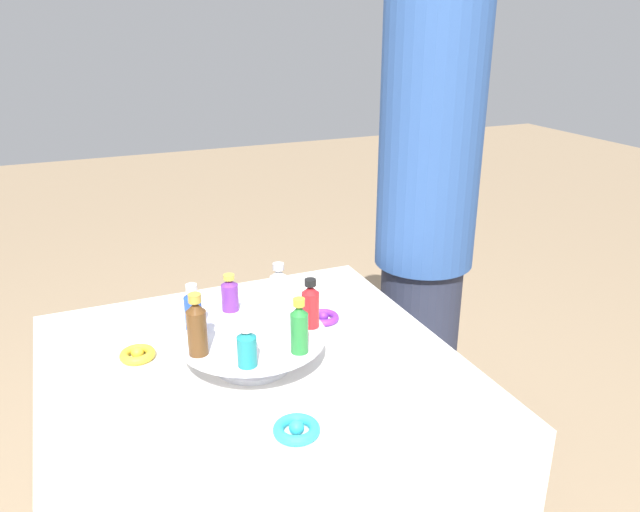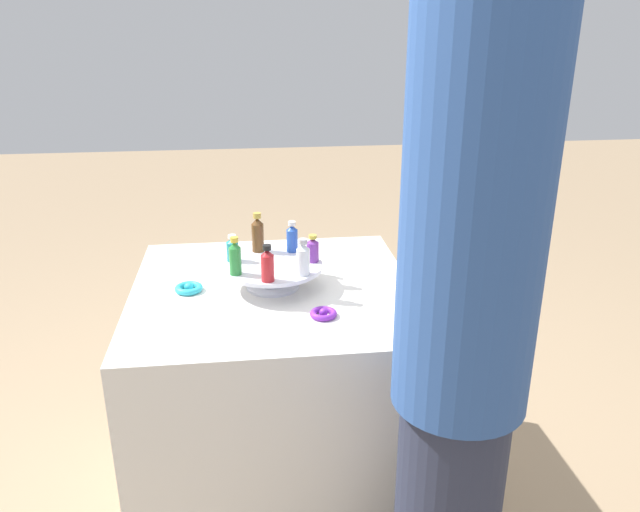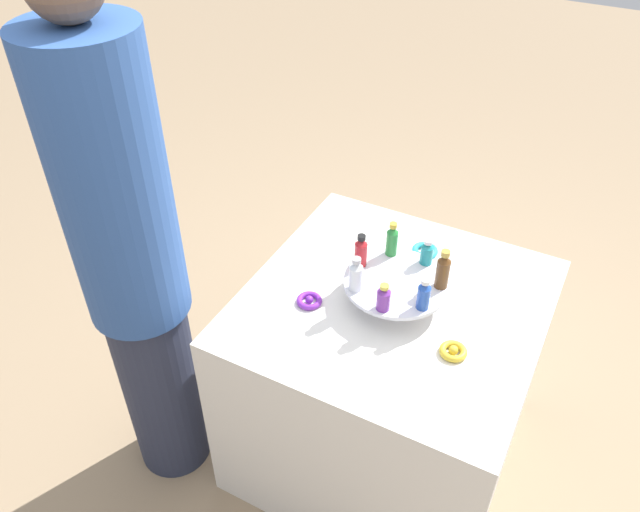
% 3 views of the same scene
% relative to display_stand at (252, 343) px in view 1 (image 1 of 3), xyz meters
% --- Properties ---
extents(party_table, '(0.89, 0.89, 0.74)m').
position_rel_display_stand_xyz_m(party_table, '(0.00, 0.00, -0.43)').
color(party_table, silver).
rests_on(party_table, ground_plane).
extents(display_stand, '(0.32, 0.32, 0.08)m').
position_rel_display_stand_xyz_m(display_stand, '(0.00, 0.00, 0.00)').
color(display_stand, silver).
rests_on(display_stand, party_table).
extents(bottle_green, '(0.04, 0.04, 0.12)m').
position_rel_display_stand_xyz_m(bottle_green, '(0.07, -0.11, 0.08)').
color(bottle_green, '#288438').
rests_on(bottle_green, display_stand).
extents(bottle_red, '(0.04, 0.04, 0.11)m').
position_rel_display_stand_xyz_m(bottle_red, '(0.13, -0.02, 0.07)').
color(bottle_red, '#B21E23').
rests_on(bottle_red, display_stand).
extents(bottle_clear, '(0.04, 0.04, 0.11)m').
position_rel_display_stand_xyz_m(bottle_clear, '(0.09, 0.09, 0.08)').
color(bottle_clear, silver).
rests_on(bottle_clear, display_stand).
extents(bottle_purple, '(0.04, 0.04, 0.09)m').
position_rel_display_stand_xyz_m(bottle_purple, '(-0.01, 0.13, 0.06)').
color(bottle_purple, '#702D93').
rests_on(bottle_purple, display_stand).
extents(bottle_blue, '(0.04, 0.04, 0.10)m').
position_rel_display_stand_xyz_m(bottle_blue, '(-0.11, 0.07, 0.07)').
color(bottle_blue, '#234CAD').
rests_on(bottle_blue, display_stand).
extents(bottle_brown, '(0.04, 0.04, 0.13)m').
position_rel_display_stand_xyz_m(bottle_brown, '(-0.12, -0.04, 0.08)').
color(bottle_brown, brown).
rests_on(bottle_brown, display_stand).
extents(bottle_teal, '(0.04, 0.04, 0.09)m').
position_rel_display_stand_xyz_m(bottle_teal, '(-0.05, -0.12, 0.06)').
color(bottle_teal, teal).
rests_on(bottle_teal, display_stand).
extents(ribbon_bow_teal, '(0.09, 0.09, 0.03)m').
position_rel_display_stand_xyz_m(ribbon_bow_teal, '(0.00, -0.26, -0.04)').
color(ribbon_bow_teal, '#2DB7CC').
rests_on(ribbon_bow_teal, party_table).
extents(ribbon_bow_purple, '(0.08, 0.08, 0.03)m').
position_rel_display_stand_xyz_m(ribbon_bow_purple, '(0.23, 0.13, -0.05)').
color(ribbon_bow_purple, purple).
rests_on(ribbon_bow_purple, party_table).
extents(ribbon_bow_gold, '(0.08, 0.08, 0.03)m').
position_rel_display_stand_xyz_m(ribbon_bow_gold, '(-0.23, 0.13, -0.04)').
color(ribbon_bow_gold, gold).
rests_on(ribbon_bow_gold, party_table).
extents(person_figure, '(0.30, 0.30, 1.77)m').
position_rel_display_stand_xyz_m(person_figure, '(0.67, 0.38, 0.10)').
color(person_figure, '#282D42').
rests_on(person_figure, ground_plane).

